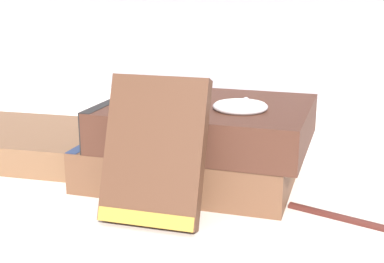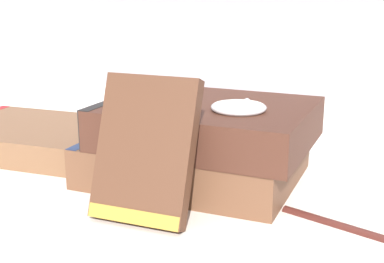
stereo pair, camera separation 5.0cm
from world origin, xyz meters
name	(u,v)px [view 1 (the left image)]	position (x,y,z in m)	size (l,w,h in m)	color
ground_plane	(203,185)	(0.00, 0.00, 0.00)	(3.00, 3.00, 0.00)	silver
book_flat_bottom	(189,158)	(-0.02, 0.02, 0.02)	(0.21, 0.17, 0.04)	brown
book_flat_top	(201,122)	(-0.01, 0.02, 0.06)	(0.21, 0.17, 0.04)	#422319
book_side_left	(15,141)	(-0.25, 0.04, 0.02)	(0.21, 0.16, 0.03)	brown
book_leaning_front	(154,157)	(-0.02, -0.09, 0.06)	(0.09, 0.06, 0.12)	#4C2D1E
pocket_watch	(241,106)	(0.04, 0.00, 0.09)	(0.05, 0.06, 0.01)	white
fountain_pen	(361,219)	(0.15, -0.05, 0.00)	(0.13, 0.05, 0.01)	#471E19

